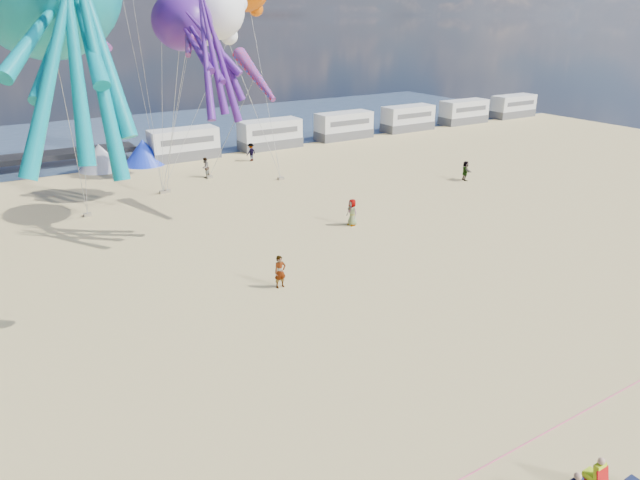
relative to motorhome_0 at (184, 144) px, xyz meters
The scene contains 26 objects.
ground 40.48m from the motorhome_0, 98.53° to the right, with size 120.00×120.00×0.00m, color #DDC47F.
water 16.22m from the motorhome_0, 111.80° to the left, with size 120.00×120.00×0.00m, color #344964.
motorhome_0 is the anchor object (origin of this frame).
motorhome_1 9.50m from the motorhome_0, ahead, with size 6.60×2.50×3.00m, color silver.
motorhome_2 19.00m from the motorhome_0, ahead, with size 6.60×2.50×3.00m, color silver.
motorhome_3 28.50m from the motorhome_0, ahead, with size 6.60×2.50×3.00m, color silver.
motorhome_4 38.00m from the motorhome_0, ahead, with size 6.60×2.50×3.00m, color silver.
motorhome_5 47.50m from the motorhome_0, ahead, with size 6.60×2.50×3.00m, color silver.
tent_white 8.01m from the motorhome_0, behind, with size 4.00×4.00×2.40m, color white.
tent_blue 4.01m from the motorhome_0, behind, with size 4.00×4.00×2.40m, color #1933CC.
rope_line 45.42m from the motorhome_0, 97.59° to the right, with size 0.03×0.03×34.00m, color #F2338C.
standing_person 30.80m from the motorhome_0, 100.35° to the right, with size 0.65×0.42×1.77m, color tan.
beachgoer_0 24.67m from the motorhome_0, 82.78° to the right, with size 0.67×0.44×1.83m, color #7F6659.
beachgoer_1 7.63m from the motorhome_0, 95.90° to the right, with size 0.86×0.56×1.76m, color #7F6659.
beachgoer_2 6.73m from the motorhome_0, 38.44° to the right, with size 0.84×0.66×1.73m, color #7F6659.
beachgoer_4 27.06m from the motorhome_0, 48.70° to the right, with size 0.99×0.41×1.69m, color #7F6659.
sandbag_a 17.64m from the motorhome_0, 132.12° to the right, with size 0.50×0.35×0.22m, color gray.
sandbag_b 11.63m from the motorhome_0, 116.54° to the right, with size 0.50×0.35×0.22m, color gray.
sandbag_c 12.66m from the motorhome_0, 69.41° to the right, with size 0.50×0.35×0.22m, color gray.
sandbag_d 8.21m from the motorhome_0, 94.60° to the right, with size 0.50×0.35×0.22m, color gray.
sandbag_e 11.81m from the motorhome_0, 118.00° to the right, with size 0.50×0.35×0.22m, color gray.
kite_octopus_purple 21.27m from the motorhome_0, 106.71° to the right, with size 3.66×8.53×9.75m, color #4D1A80, non-canonical shape.
kite_panda 18.71m from the motorhome_0, 96.27° to the right, with size 4.83×4.54×6.81m, color white, non-canonical shape.
windsock_left 25.09m from the motorhome_0, 121.55° to the right, with size 1.10×6.78×6.78m, color red, non-canonical shape.
windsock_mid 20.01m from the motorhome_0, 92.32° to the right, with size 1.00×5.94×5.94m, color red, non-canonical shape.
windsock_right 22.38m from the motorhome_0, 105.57° to the right, with size 0.90×5.66×5.66m, color red, non-canonical shape.
Camera 1 is at (-11.99, -14.23, 13.29)m, focal length 32.00 mm.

